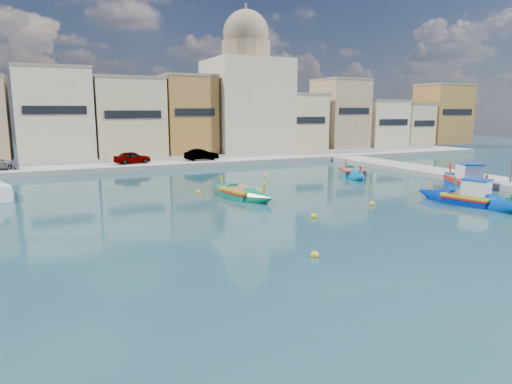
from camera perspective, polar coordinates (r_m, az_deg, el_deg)
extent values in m
plane|color=#14323E|center=(23.93, 15.71, -4.84)|extent=(160.00, 160.00, 0.00)
cube|color=gray|center=(52.05, -7.78, 3.78)|extent=(80.00, 8.00, 0.60)
cube|color=beige|center=(56.58, -23.84, 8.85)|extent=(7.88, 6.24, 9.89)
cube|color=gray|center=(56.76, -24.22, 13.99)|extent=(8.04, 6.37, 0.30)
cube|color=black|center=(53.40, -23.80, 9.36)|extent=(6.30, 0.10, 0.90)
cube|color=beige|center=(57.94, -15.69, 8.90)|extent=(7.88, 7.44, 8.99)
cube|color=gray|center=(58.05, -15.92, 13.48)|extent=(8.04, 7.59, 0.30)
cube|color=black|center=(54.22, -15.05, 9.34)|extent=(6.30, 0.10, 0.90)
cube|color=#B57C38|center=(58.94, -8.51, 9.40)|extent=(6.17, 6.13, 9.43)
cube|color=gray|center=(59.08, -8.64, 14.12)|extent=(6.29, 6.26, 0.30)
cube|color=black|center=(55.95, -7.61, 9.86)|extent=(4.93, 0.10, 0.90)
cube|color=tan|center=(62.26, -1.97, 7.99)|extent=(7.31, 7.69, 6.05)
cube|color=gray|center=(62.22, -1.99, 10.91)|extent=(7.46, 7.85, 0.30)
cube|color=black|center=(58.68, -0.47, 8.15)|extent=(5.85, 0.10, 0.90)
cube|color=beige|center=(65.59, 4.59, 8.67)|extent=(7.54, 7.30, 7.41)
cube|color=gray|center=(65.60, 4.64, 12.04)|extent=(7.69, 7.45, 0.30)
cube|color=black|center=(62.38, 6.29, 8.90)|extent=(6.03, 0.10, 0.90)
cube|color=tan|center=(69.66, 10.42, 9.54)|extent=(6.36, 6.97, 9.63)
cube|color=gray|center=(69.79, 10.56, 13.62)|extent=(6.48, 7.11, 0.30)
cube|color=black|center=(66.80, 12.21, 9.87)|extent=(5.09, 0.10, 0.90)
cube|color=beige|center=(73.98, 15.07, 8.23)|extent=(6.63, 6.70, 6.65)
cube|color=gray|center=(73.96, 15.20, 10.92)|extent=(6.76, 6.83, 0.30)
cube|color=black|center=(71.39, 16.84, 8.36)|extent=(5.30, 0.10, 0.90)
cube|color=beige|center=(78.34, 18.34, 8.00)|extent=(5.08, 7.51, 6.20)
cube|color=gray|center=(78.30, 18.48, 10.37)|extent=(5.18, 7.66, 0.30)
cube|color=black|center=(75.59, 20.34, 8.05)|extent=(4.06, 0.10, 0.90)
cube|color=#B57C38|center=(82.65, 22.29, 8.93)|extent=(7.79, 6.00, 9.33)
cube|color=gray|center=(82.74, 22.52, 12.26)|extent=(7.95, 6.12, 0.30)
cube|color=black|center=(80.59, 23.92, 9.14)|extent=(6.23, 0.10, 0.90)
cube|color=beige|center=(62.73, -1.23, 10.72)|extent=(10.00, 10.00, 12.00)
cylinder|color=#9E8466|center=(63.20, -1.26, 17.26)|extent=(6.40, 6.40, 2.40)
sphere|color=#9E8466|center=(63.51, -1.27, 19.23)|extent=(6.00, 6.00, 6.00)
cylinder|color=#9E8466|center=(64.03, -1.28, 21.80)|extent=(0.30, 0.30, 1.60)
cube|color=#595B60|center=(39.56, 29.33, 11.54)|extent=(0.35, 0.15, 0.18)
imported|color=#4C1919|center=(48.87, -15.21, 4.20)|extent=(3.88, 2.07, 1.25)
imported|color=#4C1919|center=(50.65, -6.84, 4.66)|extent=(3.69, 1.29, 1.22)
cube|color=#00359F|center=(39.84, 24.71, 0.84)|extent=(3.58, 4.27, 1.04)
cone|color=#00359F|center=(42.68, 23.19, 1.59)|extent=(3.43, 3.99, 2.67)
cone|color=#00359F|center=(37.04, 26.47, 0.14)|extent=(3.43, 3.99, 2.67)
cube|color=red|center=(39.78, 24.76, 1.46)|extent=(3.74, 4.49, 0.19)
cube|color=red|center=(39.81, 24.74, 1.20)|extent=(3.70, 4.38, 0.10)
cube|color=olive|center=(39.77, 24.76, 1.58)|extent=(3.14, 3.82, 0.06)
cylinder|color=red|center=(42.87, 23.11, 2.55)|extent=(0.36, 0.50, 1.14)
cylinder|color=red|center=(36.66, 26.74, 1.09)|extent=(0.36, 0.50, 1.14)
cube|color=white|center=(39.20, 25.12, 2.29)|extent=(2.17, 2.36, 1.15)
cube|color=#0F47A5|center=(39.13, 25.19, 3.21)|extent=(2.31, 2.52, 0.13)
cube|color=#0023A2|center=(32.84, 25.03, -1.06)|extent=(2.54, 3.25, 0.90)
cone|color=#0023A2|center=(33.81, 21.37, -0.43)|extent=(2.48, 3.06, 2.24)
cone|color=#0023A2|center=(32.00, 28.91, -1.58)|extent=(2.48, 3.06, 2.24)
cube|color=yellow|center=(32.77, 25.08, -0.42)|extent=(2.65, 3.42, 0.16)
cube|color=red|center=(32.80, 25.06, -0.70)|extent=(2.64, 3.33, 0.09)
cube|color=olive|center=(32.76, 25.09, -0.30)|extent=(2.21, 2.93, 0.05)
cylinder|color=yellow|center=(33.81, 21.09, 0.60)|extent=(0.24, 0.44, 0.98)
cylinder|color=yellow|center=(31.82, 29.39, -0.61)|extent=(0.24, 0.44, 0.98)
cube|color=white|center=(32.52, 25.82, 0.46)|extent=(1.62, 1.75, 0.99)
cube|color=#0F47A5|center=(32.44, 25.90, 1.41)|extent=(1.72, 1.87, 0.11)
cube|color=#006E9D|center=(43.19, 11.93, 2.18)|extent=(2.81, 3.43, 0.90)
cone|color=#006E9D|center=(45.54, 11.21, 2.67)|extent=(2.72, 3.23, 2.26)
cone|color=#006E9D|center=(40.83, 12.75, 1.76)|extent=(2.72, 3.23, 2.26)
cube|color=#B01217|center=(43.14, 11.95, 2.68)|extent=(2.94, 3.60, 0.16)
cube|color=#197F33|center=(43.16, 11.95, 2.46)|extent=(2.91, 3.51, 0.09)
cube|color=olive|center=(43.13, 11.96, 2.77)|extent=(2.46, 3.07, 0.05)
cylinder|color=#B01217|center=(45.70, 11.17, 3.44)|extent=(0.28, 0.44, 0.98)
cylinder|color=#B01217|center=(40.52, 12.86, 2.52)|extent=(0.28, 0.44, 0.98)
cube|color=#0B7651|center=(32.02, -1.85, -0.36)|extent=(2.37, 3.08, 0.91)
cone|color=#0B7651|center=(33.85, -4.10, 0.28)|extent=(2.33, 2.91, 2.24)
cone|color=#0B7651|center=(30.22, 0.66, -0.90)|extent=(2.33, 2.91, 2.24)
cube|color=#E9AF13|center=(31.95, -1.86, 0.31)|extent=(2.48, 3.24, 0.16)
cube|color=red|center=(31.98, -1.85, 0.02)|extent=(2.47, 3.15, 0.09)
cube|color=olive|center=(31.94, -1.86, 0.44)|extent=(2.05, 2.77, 0.05)
cylinder|color=#E9AF13|center=(33.94, -4.32, 1.31)|extent=(0.22, 0.45, 0.99)
cylinder|color=#E9AF13|center=(29.94, 0.93, 0.14)|extent=(0.22, 0.45, 0.99)
cube|color=#00399F|center=(33.46, 26.17, -0.95)|extent=(2.70, 3.58, 0.93)
cone|color=#00399F|center=(35.61, 23.81, -0.07)|extent=(2.63, 3.34, 2.37)
cone|color=#00399F|center=(31.36, 28.86, -1.77)|extent=(2.63, 3.34, 2.37)
cube|color=#1A832A|center=(33.39, 26.22, -0.29)|extent=(2.82, 3.77, 0.17)
cube|color=red|center=(33.42, 26.20, -0.57)|extent=(2.81, 3.66, 0.09)
cube|color=olive|center=(33.38, 26.23, -0.16)|extent=(2.35, 3.22, 0.06)
cylinder|color=#1A832A|center=(35.73, 23.66, 0.96)|extent=(0.25, 0.46, 1.02)
cylinder|color=#1A832A|center=(31.05, 29.24, -0.77)|extent=(0.25, 0.46, 1.02)
sphere|color=yellow|center=(26.23, 7.23, -3.04)|extent=(0.36, 0.36, 0.36)
sphere|color=yellow|center=(30.37, 14.30, -1.45)|extent=(0.36, 0.36, 0.36)
sphere|color=yellow|center=(42.07, 1.14, 2.06)|extent=(0.36, 0.36, 0.36)
sphere|color=yellow|center=(33.92, -7.24, -0.01)|extent=(0.36, 0.36, 0.36)
sphere|color=yellow|center=(34.16, 27.07, -0.99)|extent=(0.36, 0.36, 0.36)
sphere|color=yellow|center=(19.39, 7.37, -7.84)|extent=(0.36, 0.36, 0.36)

